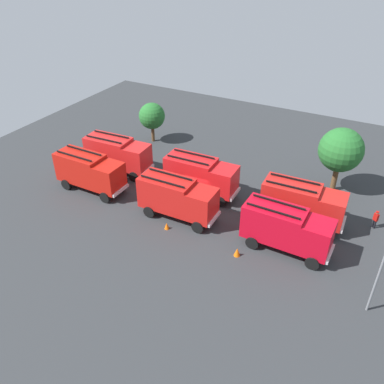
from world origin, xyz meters
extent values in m
plane|color=#2D3033|center=(0.00, 0.00, 0.00)|extent=(56.99, 56.99, 0.00)
cube|color=red|center=(-7.70, -2.35, 2.10)|extent=(2.23, 2.52, 2.60)
cube|color=#8C9EAD|center=(-6.65, -2.37, 2.41)|extent=(0.10, 2.13, 1.46)
cube|color=red|center=(-11.19, -2.32, 2.25)|extent=(4.83, 2.55, 2.90)
cube|color=black|center=(-11.19, -1.63, 3.82)|extent=(4.32, 0.17, 0.12)
cube|color=black|center=(-11.20, -3.00, 3.82)|extent=(4.32, 0.17, 0.12)
cube|color=silver|center=(-6.50, -2.37, 0.95)|extent=(0.23, 2.38, 0.28)
cylinder|color=black|center=(-7.48, -1.16, 0.55)|extent=(1.10, 0.36, 1.10)
cylinder|color=black|center=(-7.51, -3.56, 0.55)|extent=(1.10, 0.36, 1.10)
cylinder|color=black|center=(-12.38, -1.10, 0.55)|extent=(1.10, 0.36, 1.10)
cylinder|color=black|center=(-12.41, -3.50, 0.55)|extent=(1.10, 0.36, 1.10)
cube|color=red|center=(2.20, -2.30, 2.10)|extent=(2.23, 2.53, 2.60)
cube|color=#8C9EAD|center=(3.25, -2.29, 2.41)|extent=(0.10, 2.13, 1.46)
cube|color=red|center=(-1.29, -2.34, 2.25)|extent=(4.83, 2.56, 2.90)
cube|color=black|center=(-1.30, -1.65, 3.82)|extent=(4.32, 0.17, 0.12)
cube|color=black|center=(-1.29, -3.03, 3.82)|extent=(4.32, 0.17, 0.12)
cube|color=silver|center=(3.40, -2.28, 0.95)|extent=(0.23, 2.38, 0.28)
cylinder|color=black|center=(2.39, -1.10, 0.55)|extent=(1.10, 0.36, 1.10)
cylinder|color=black|center=(2.42, -3.50, 0.55)|extent=(1.10, 0.36, 1.10)
cylinder|color=black|center=(-2.51, -1.15, 0.55)|extent=(1.10, 0.36, 1.10)
cylinder|color=black|center=(-2.48, -3.55, 0.55)|extent=(1.10, 0.36, 1.10)
cube|color=red|center=(12.01, -2.15, 2.10)|extent=(2.26, 2.55, 2.60)
cube|color=#8C9EAD|center=(13.06, -2.18, 2.41)|extent=(0.13, 2.13, 1.46)
cube|color=red|center=(8.51, -2.07, 2.25)|extent=(4.86, 2.61, 2.90)
cube|color=black|center=(8.53, -1.38, 3.82)|extent=(4.32, 0.22, 0.12)
cube|color=black|center=(8.50, -2.76, 3.82)|extent=(4.32, 0.22, 0.12)
cube|color=silver|center=(13.21, -2.18, 0.95)|extent=(0.25, 2.38, 0.28)
cylinder|color=black|center=(12.24, -0.96, 0.55)|extent=(1.11, 0.38, 1.10)
cylinder|color=black|center=(12.18, -3.36, 0.55)|extent=(1.11, 0.38, 1.10)
cylinder|color=black|center=(7.34, -0.84, 0.55)|extent=(1.11, 0.38, 1.10)
cylinder|color=black|center=(7.28, -3.24, 0.55)|extent=(1.11, 0.38, 1.10)
cube|color=red|center=(-7.57, 2.14, 2.10)|extent=(2.32, 2.61, 2.60)
cube|color=#8C9EAD|center=(-6.52, 2.19, 2.41)|extent=(0.19, 2.13, 1.46)
cube|color=red|center=(-11.06, 1.96, 2.25)|extent=(4.92, 2.74, 2.90)
cube|color=black|center=(-11.10, 2.65, 3.82)|extent=(4.32, 0.34, 0.12)
cube|color=black|center=(-11.03, 1.27, 3.82)|extent=(4.32, 0.34, 0.12)
cube|color=silver|center=(-6.37, 2.20, 0.95)|extent=(0.32, 2.38, 0.28)
cylinder|color=black|center=(-7.43, 3.34, 0.55)|extent=(1.12, 0.40, 1.10)
cylinder|color=black|center=(-7.31, 0.95, 0.55)|extent=(1.12, 0.40, 1.10)
cylinder|color=black|center=(-12.32, 3.10, 0.55)|extent=(1.12, 0.40, 1.10)
cylinder|color=black|center=(-12.20, 0.70, 0.55)|extent=(1.12, 0.40, 1.10)
cube|color=red|center=(2.27, 2.17, 2.10)|extent=(2.26, 2.55, 2.60)
cube|color=#8C9EAD|center=(3.32, 2.20, 2.41)|extent=(0.13, 2.13, 1.46)
cube|color=red|center=(-1.23, 2.08, 2.25)|extent=(4.86, 2.62, 2.90)
cube|color=black|center=(-1.25, 2.77, 3.82)|extent=(4.32, 0.23, 0.12)
cube|color=black|center=(-1.21, 1.40, 3.82)|extent=(4.32, 0.23, 0.12)
cube|color=silver|center=(3.47, 2.20, 0.95)|extent=(0.26, 2.38, 0.28)
cylinder|color=black|center=(2.44, 3.38, 0.55)|extent=(1.11, 0.38, 1.10)
cylinder|color=black|center=(2.50, 0.98, 0.55)|extent=(1.11, 0.38, 1.10)
cylinder|color=black|center=(-2.46, 3.25, 0.55)|extent=(1.11, 0.38, 1.10)
cylinder|color=black|center=(-2.40, 0.85, 0.55)|extent=(1.11, 0.38, 1.10)
cube|color=red|center=(12.20, 2.13, 2.10)|extent=(2.28, 2.57, 2.60)
cube|color=#8C9EAD|center=(13.25, 2.16, 2.41)|extent=(0.15, 2.13, 1.46)
cube|color=red|center=(8.70, 2.01, 2.25)|extent=(4.88, 2.66, 2.90)
cube|color=black|center=(8.68, 2.70, 3.82)|extent=(4.32, 0.26, 0.12)
cube|color=black|center=(8.72, 1.33, 3.82)|extent=(4.32, 0.26, 0.12)
cube|color=silver|center=(13.40, 2.17, 0.95)|extent=(0.28, 2.38, 0.28)
cylinder|color=black|center=(12.36, 3.34, 0.55)|extent=(1.11, 0.39, 1.10)
cylinder|color=black|center=(12.44, 0.94, 0.55)|extent=(1.11, 0.39, 1.10)
cylinder|color=black|center=(7.46, 3.17, 0.55)|extent=(1.11, 0.39, 1.10)
cylinder|color=black|center=(7.54, 0.77, 0.55)|extent=(1.11, 0.39, 1.10)
cylinder|color=black|center=(-0.50, 4.65, 0.41)|extent=(0.16, 0.16, 0.82)
cylinder|color=black|center=(-0.38, 4.48, 0.41)|extent=(0.16, 0.16, 0.82)
cube|color=orange|center=(-0.44, 4.56, 1.17)|extent=(0.44, 0.48, 0.71)
sphere|color=tan|center=(-0.44, 4.56, 1.64)|extent=(0.23, 0.23, 0.23)
cylinder|color=orange|center=(-0.44, 4.56, 1.74)|extent=(0.29, 0.29, 0.07)
cylinder|color=black|center=(15.79, 4.24, 0.39)|extent=(0.16, 0.16, 0.79)
cylinder|color=black|center=(15.63, 4.37, 0.39)|extent=(0.16, 0.16, 0.79)
cube|color=#B7140F|center=(15.71, 4.31, 1.13)|extent=(0.48, 0.45, 0.68)
sphere|color=#9E704C|center=(15.71, 4.31, 1.58)|extent=(0.22, 0.22, 0.22)
cylinder|color=#B7140F|center=(15.71, 4.31, 1.67)|extent=(0.28, 0.28, 0.07)
cylinder|color=black|center=(-3.98, 4.23, 0.37)|extent=(0.16, 0.16, 0.74)
cylinder|color=black|center=(-3.82, 4.10, 0.37)|extent=(0.16, 0.16, 0.74)
cube|color=#B7140F|center=(-3.90, 4.17, 1.07)|extent=(0.48, 0.45, 0.65)
sphere|color=tan|center=(-3.90, 4.17, 1.50)|extent=(0.21, 0.21, 0.21)
cylinder|color=#B7140F|center=(-3.90, 4.17, 1.58)|extent=(0.26, 0.26, 0.06)
cylinder|color=black|center=(-12.40, 5.73, 0.43)|extent=(0.16, 0.16, 0.85)
cylinder|color=black|center=(-12.31, 5.54, 0.43)|extent=(0.16, 0.16, 0.85)
cube|color=#B7140F|center=(-12.35, 5.64, 1.22)|extent=(0.41, 0.48, 0.74)
sphere|color=beige|center=(-12.35, 5.64, 1.71)|extent=(0.24, 0.24, 0.24)
cylinder|color=#B7140F|center=(-12.35, 5.64, 1.81)|extent=(0.30, 0.30, 0.07)
cylinder|color=brown|center=(-10.79, 10.04, 0.98)|extent=(0.39, 0.39, 1.97)
sphere|color=#236628|center=(-10.79, 10.04, 3.30)|extent=(3.14, 3.14, 3.14)
cylinder|color=brown|center=(11.25, 8.97, 1.32)|extent=(0.53, 0.53, 2.65)
sphere|color=#236628|center=(11.25, 8.97, 4.45)|extent=(4.24, 4.24, 4.24)
cone|color=#F2600C|center=(-0.18, -4.34, 0.31)|extent=(0.43, 0.43, 0.62)
cone|color=#F2600C|center=(7.38, 4.09, 0.29)|extent=(0.40, 0.40, 0.58)
cone|color=#F2600C|center=(6.56, -4.69, 0.37)|extent=(0.51, 0.51, 0.73)
cylinder|color=slate|center=(16.53, -5.61, 3.21)|extent=(0.16, 0.16, 6.42)
camera|label=1|loc=(14.68, -27.63, 21.60)|focal=37.33mm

